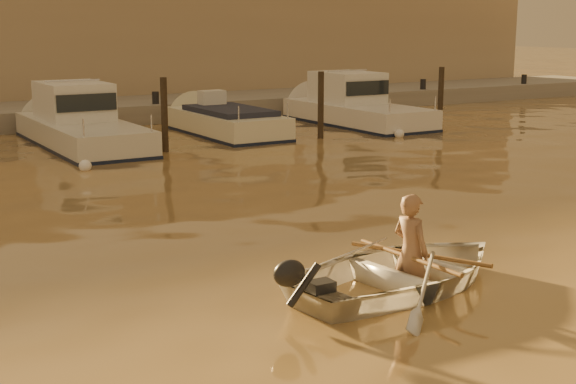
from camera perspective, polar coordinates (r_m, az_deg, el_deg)
dinghy at (r=10.68m, az=8.31°, el=-5.57°), size 3.79×2.96×0.72m
person at (r=10.68m, az=8.72°, el=-4.23°), size 0.45×0.62×1.56m
outboard_motor at (r=9.66m, az=2.25°, el=-7.10°), size 0.95×0.53×0.70m
oar_port at (r=10.81m, az=9.24°, el=-4.38°), size 0.79×1.99×0.13m
oar_starboard at (r=10.66m, az=8.53°, el=-4.58°), size 0.12×2.10×0.13m
moored_boat_2 at (r=23.38m, az=-14.48°, el=4.71°), size 2.18×7.35×1.75m
moored_boat_3 at (r=25.08m, az=-4.41°, el=4.61°), size 2.00×5.80×0.95m
moored_boat_4 at (r=27.60m, az=4.94°, el=6.11°), size 2.25×6.94×1.75m
piling_2 at (r=21.81m, az=-8.77°, el=5.18°), size 0.18×0.18×2.20m
piling_3 at (r=24.12m, az=2.34°, el=5.95°), size 0.18×0.18×2.20m
piling_4 at (r=26.97m, az=10.79°, el=6.39°), size 0.18×0.18×2.20m
fender_c at (r=19.57m, az=-14.23°, el=1.81°), size 0.30×0.30×0.30m
fender_d at (r=23.40m, az=-2.77°, el=3.79°), size 0.30×0.30×0.30m
fender_e at (r=24.69m, az=7.91°, el=4.12°), size 0.30×0.30×0.30m
quay at (r=29.19m, az=-14.11°, el=5.17°), size 52.00×4.00×1.00m
waterfront_building at (r=34.32m, az=-17.03°, el=9.76°), size 46.00×7.00×4.80m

